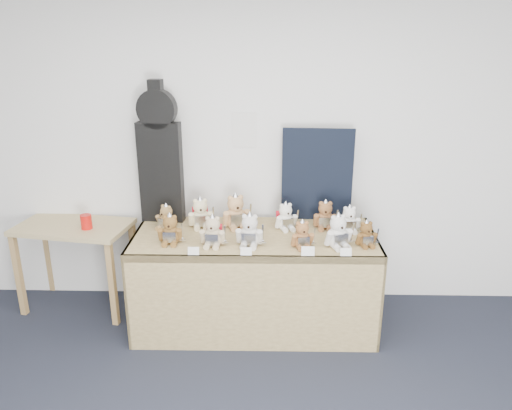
{
  "coord_description": "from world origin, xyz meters",
  "views": [
    {
      "loc": [
        0.24,
        -1.71,
        2.35
      ],
      "look_at": [
        0.15,
        1.89,
        1.1
      ],
      "focal_mm": 35.0,
      "sensor_mm": 36.0,
      "label": 1
    }
  ],
  "objects_px": {
    "display_table": "(254,259)",
    "teddy_front_left": "(213,232)",
    "red_cup": "(86,222)",
    "guitar_case": "(160,154)",
    "teddy_front_centre": "(250,231)",
    "teddy_back_end": "(349,220)",
    "teddy_back_left": "(201,214)",
    "side_table": "(75,238)",
    "teddy_front_right": "(302,235)",
    "teddy_front_far_left": "(170,230)",
    "teddy_front_end": "(366,235)",
    "teddy_back_centre_left": "(236,213)",
    "teddy_front_far_right": "(338,232)",
    "teddy_back_right": "(325,216)",
    "teddy_back_centre_right": "(286,217)",
    "teddy_back_far_left": "(166,218)"
  },
  "relations": [
    {
      "from": "side_table",
      "to": "teddy_back_right",
      "type": "distance_m",
      "value": 2.16
    },
    {
      "from": "guitar_case",
      "to": "teddy_back_centre_left",
      "type": "relative_size",
      "value": 3.74
    },
    {
      "from": "teddy_back_left",
      "to": "teddy_back_far_left",
      "type": "height_order",
      "value": "teddy_back_left"
    },
    {
      "from": "teddy_front_right",
      "to": "teddy_back_centre_right",
      "type": "bearing_deg",
      "value": 94.89
    },
    {
      "from": "teddy_front_centre",
      "to": "teddy_back_end",
      "type": "height_order",
      "value": "teddy_front_centre"
    },
    {
      "from": "red_cup",
      "to": "teddy_front_far_right",
      "type": "distance_m",
      "value": 2.08
    },
    {
      "from": "side_table",
      "to": "teddy_front_centre",
      "type": "height_order",
      "value": "teddy_front_centre"
    },
    {
      "from": "teddy_front_left",
      "to": "teddy_front_end",
      "type": "xyz_separation_m",
      "value": [
        1.16,
        0.02,
        -0.02
      ]
    },
    {
      "from": "side_table",
      "to": "teddy_front_far_right",
      "type": "xyz_separation_m",
      "value": [
        2.2,
        -0.45,
        0.27
      ]
    },
    {
      "from": "teddy_front_far_right",
      "to": "teddy_back_far_left",
      "type": "height_order",
      "value": "teddy_front_far_right"
    },
    {
      "from": "teddy_back_end",
      "to": "teddy_back_right",
      "type": "bearing_deg",
      "value": 155.9
    },
    {
      "from": "teddy_front_far_right",
      "to": "teddy_front_right",
      "type": "bearing_deg",
      "value": 166.27
    },
    {
      "from": "red_cup",
      "to": "guitar_case",
      "type": "bearing_deg",
      "value": 14.47
    },
    {
      "from": "teddy_front_far_left",
      "to": "teddy_front_right",
      "type": "bearing_deg",
      "value": -4.05
    },
    {
      "from": "teddy_back_centre_left",
      "to": "teddy_back_left",
      "type": "bearing_deg",
      "value": 163.57
    },
    {
      "from": "teddy_front_far_right",
      "to": "teddy_back_centre_left",
      "type": "height_order",
      "value": "teddy_back_centre_left"
    },
    {
      "from": "teddy_front_left",
      "to": "teddy_back_centre_right",
      "type": "xyz_separation_m",
      "value": [
        0.56,
        0.35,
        -0.01
      ]
    },
    {
      "from": "teddy_front_far_left",
      "to": "teddy_front_left",
      "type": "xyz_separation_m",
      "value": [
        0.33,
        -0.04,
        0.0
      ]
    },
    {
      "from": "teddy_back_centre_right",
      "to": "teddy_front_far_left",
      "type": "bearing_deg",
      "value": 179.88
    },
    {
      "from": "teddy_back_end",
      "to": "teddy_back_far_left",
      "type": "distance_m",
      "value": 1.5
    },
    {
      "from": "teddy_back_centre_right",
      "to": "teddy_back_centre_left",
      "type": "bearing_deg",
      "value": 156.29
    },
    {
      "from": "red_cup",
      "to": "teddy_front_end",
      "type": "bearing_deg",
      "value": -8.71
    },
    {
      "from": "teddy_back_end",
      "to": "teddy_front_right",
      "type": "bearing_deg",
      "value": -145.78
    },
    {
      "from": "teddy_front_left",
      "to": "side_table",
      "type": "bearing_deg",
      "value": 163.3
    },
    {
      "from": "teddy_front_right",
      "to": "teddy_back_end",
      "type": "distance_m",
      "value": 0.52
    },
    {
      "from": "teddy_back_end",
      "to": "teddy_front_left",
      "type": "bearing_deg",
      "value": -169.07
    },
    {
      "from": "teddy_back_end",
      "to": "guitar_case",
      "type": "bearing_deg",
      "value": 166.8
    },
    {
      "from": "side_table",
      "to": "teddy_front_right",
      "type": "xyz_separation_m",
      "value": [
        1.93,
        -0.47,
        0.25
      ]
    },
    {
      "from": "teddy_front_end",
      "to": "teddy_back_left",
      "type": "height_order",
      "value": "teddy_back_left"
    },
    {
      "from": "display_table",
      "to": "teddy_front_left",
      "type": "distance_m",
      "value": 0.44
    },
    {
      "from": "display_table",
      "to": "teddy_front_far_left",
      "type": "relative_size",
      "value": 7.49
    },
    {
      "from": "teddy_front_centre",
      "to": "teddy_back_end",
      "type": "relative_size",
      "value": 1.18
    },
    {
      "from": "display_table",
      "to": "teddy_back_centre_left",
      "type": "bearing_deg",
      "value": 122.25
    },
    {
      "from": "display_table",
      "to": "teddy_back_centre_right",
      "type": "height_order",
      "value": "teddy_back_centre_right"
    },
    {
      "from": "guitar_case",
      "to": "teddy_back_centre_left",
      "type": "bearing_deg",
      "value": -7.36
    },
    {
      "from": "teddy_front_right",
      "to": "teddy_back_left",
      "type": "relative_size",
      "value": 0.84
    },
    {
      "from": "side_table",
      "to": "teddy_front_right",
      "type": "bearing_deg",
      "value": -4.43
    },
    {
      "from": "teddy_back_left",
      "to": "teddy_back_end",
      "type": "height_order",
      "value": "teddy_back_left"
    },
    {
      "from": "teddy_front_centre",
      "to": "teddy_front_far_left",
      "type": "bearing_deg",
      "value": -177.6
    },
    {
      "from": "side_table",
      "to": "teddy_back_left",
      "type": "relative_size",
      "value": 3.6
    },
    {
      "from": "teddy_back_right",
      "to": "teddy_back_centre_right",
      "type": "bearing_deg",
      "value": -173.14
    },
    {
      "from": "display_table",
      "to": "teddy_back_right",
      "type": "distance_m",
      "value": 0.69
    },
    {
      "from": "teddy_front_right",
      "to": "display_table",
      "type": "bearing_deg",
      "value": 145.56
    },
    {
      "from": "guitar_case",
      "to": "display_table",
      "type": "bearing_deg",
      "value": -20.78
    },
    {
      "from": "side_table",
      "to": "teddy_front_far_left",
      "type": "bearing_deg",
      "value": -14.94
    },
    {
      "from": "red_cup",
      "to": "teddy_back_end",
      "type": "height_order",
      "value": "teddy_back_end"
    },
    {
      "from": "teddy_back_left",
      "to": "side_table",
      "type": "bearing_deg",
      "value": 165.03
    },
    {
      "from": "teddy_front_far_right",
      "to": "teddy_front_end",
      "type": "xyz_separation_m",
      "value": [
        0.22,
        0.02,
        -0.03
      ]
    },
    {
      "from": "teddy_front_far_right",
      "to": "teddy_front_far_left",
      "type": "bearing_deg",
      "value": 160.44
    },
    {
      "from": "teddy_back_left",
      "to": "teddy_front_left",
      "type": "bearing_deg",
      "value": -80.29
    }
  ]
}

